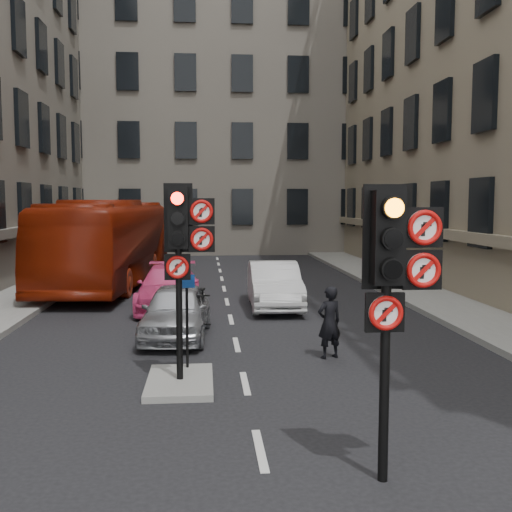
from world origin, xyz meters
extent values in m
cube|color=gray|center=(7.20, 12.00, 0.08)|extent=(3.00, 50.00, 0.16)
cube|color=gray|center=(-1.20, 5.00, 0.06)|extent=(1.20, 2.00, 0.12)
cube|color=slate|center=(0.00, 38.00, 10.00)|extent=(30.00, 14.00, 20.00)
cylinder|color=black|center=(1.40, 1.00, 1.20)|extent=(0.12, 0.12, 2.40)
cube|color=black|center=(1.40, 1.00, 2.95)|extent=(0.36, 0.28, 1.10)
cube|color=black|center=(1.40, 1.13, 2.95)|extent=(0.52, 0.03, 1.25)
cylinder|color=orange|center=(1.40, 0.76, 3.30)|extent=(0.22, 0.01, 0.22)
cylinder|color=black|center=(1.40, 0.76, 2.95)|extent=(0.22, 0.01, 0.22)
cylinder|color=black|center=(1.40, 0.76, 2.60)|extent=(0.22, 0.01, 0.22)
cube|color=black|center=(1.82, 0.98, 3.07)|extent=(0.47, 0.05, 0.47)
cylinder|color=white|center=(1.82, 0.94, 3.07)|extent=(0.41, 0.02, 0.41)
torus|color=#BF0C0A|center=(1.82, 0.93, 3.07)|extent=(0.41, 0.06, 0.41)
cube|color=#BF0C0A|center=(1.82, 0.92, 3.07)|extent=(0.25, 0.01, 0.25)
cube|color=black|center=(1.82, 0.98, 2.57)|extent=(0.47, 0.05, 0.47)
cylinder|color=white|center=(1.82, 0.94, 2.57)|extent=(0.41, 0.02, 0.41)
torus|color=#BF0C0A|center=(1.82, 0.93, 2.57)|extent=(0.41, 0.06, 0.41)
cube|color=#BF0C0A|center=(1.82, 0.92, 2.57)|extent=(0.25, 0.01, 0.25)
cube|color=black|center=(1.38, 0.98, 2.07)|extent=(0.47, 0.05, 0.47)
cylinder|color=white|center=(1.38, 0.94, 2.07)|extent=(0.41, 0.02, 0.41)
torus|color=#BF0C0A|center=(1.38, 0.93, 2.07)|extent=(0.41, 0.06, 0.41)
cube|color=#BF0C0A|center=(1.38, 0.92, 2.07)|extent=(0.25, 0.01, 0.25)
cylinder|color=black|center=(-1.20, 5.00, 1.32)|extent=(0.12, 0.12, 2.40)
cube|color=black|center=(-1.20, 5.00, 3.07)|extent=(0.36, 0.28, 1.10)
cube|color=black|center=(-1.20, 5.13, 3.07)|extent=(0.52, 0.03, 1.25)
cylinder|color=#FF1407|center=(-1.20, 4.75, 3.42)|extent=(0.22, 0.02, 0.22)
cylinder|color=black|center=(-1.20, 4.75, 3.07)|extent=(0.22, 0.02, 0.22)
cylinder|color=black|center=(-1.20, 4.75, 2.72)|extent=(0.22, 0.02, 0.22)
cube|color=black|center=(-0.78, 4.98, 3.19)|extent=(0.47, 0.05, 0.47)
cylinder|color=white|center=(-0.78, 4.94, 3.19)|extent=(0.41, 0.02, 0.41)
torus|color=#BF0C0A|center=(-0.78, 4.92, 3.19)|extent=(0.41, 0.06, 0.41)
cube|color=#BF0C0A|center=(-0.78, 4.92, 3.19)|extent=(0.25, 0.02, 0.25)
cube|color=black|center=(-0.78, 4.98, 2.69)|extent=(0.47, 0.05, 0.47)
cylinder|color=white|center=(-0.78, 4.94, 2.69)|extent=(0.41, 0.02, 0.41)
torus|color=#BF0C0A|center=(-0.78, 4.92, 2.69)|extent=(0.41, 0.06, 0.41)
cube|color=#BF0C0A|center=(-0.78, 4.92, 2.69)|extent=(0.25, 0.02, 0.25)
cube|color=black|center=(-1.22, 4.98, 2.19)|extent=(0.47, 0.05, 0.47)
cylinder|color=white|center=(-1.22, 4.94, 2.19)|extent=(0.41, 0.02, 0.41)
torus|color=#BF0C0A|center=(-1.22, 4.92, 2.19)|extent=(0.41, 0.06, 0.41)
cube|color=#BF0C0A|center=(-1.22, 4.92, 2.19)|extent=(0.25, 0.02, 0.25)
imported|color=#A5A7AD|center=(-1.44, 8.91, 0.66)|extent=(1.81, 3.95, 1.31)
imported|color=silver|center=(1.45, 12.85, 0.72)|extent=(1.62, 4.39, 1.43)
imported|color=#E54382|center=(-1.86, 12.92, 0.66)|extent=(1.88, 4.58, 1.33)
imported|color=maroon|center=(-4.50, 18.43, 1.71)|extent=(3.77, 12.43, 3.41)
imported|color=black|center=(-0.83, 9.22, 0.57)|extent=(0.76, 1.94, 1.14)
imported|color=black|center=(1.93, 6.64, 0.78)|extent=(0.67, 0.55, 1.56)
cylinder|color=black|center=(-1.08, 5.75, 1.02)|extent=(0.05, 0.05, 1.80)
cube|color=#0D3D99|center=(-1.08, 5.71, 1.83)|extent=(0.32, 0.09, 0.25)
camera|label=1|loc=(-0.73, -5.81, 3.38)|focal=42.00mm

